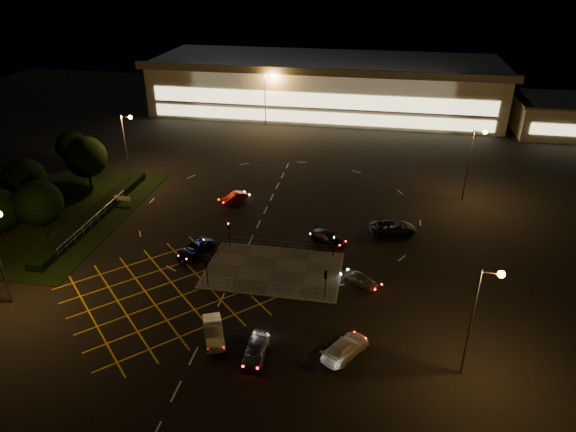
% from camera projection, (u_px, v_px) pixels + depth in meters
% --- Properties ---
extents(ground, '(180.00, 180.00, 0.00)m').
position_uv_depth(ground, '(260.00, 259.00, 57.03)').
color(ground, black).
rests_on(ground, ground).
extents(pedestrian_island, '(14.00, 9.00, 0.12)m').
position_uv_depth(pedestrian_island, '(274.00, 270.00, 54.93)').
color(pedestrian_island, '#4C4944').
rests_on(pedestrian_island, ground).
extents(grass_verge, '(18.00, 30.00, 0.08)m').
position_uv_depth(grass_verge, '(61.00, 214.00, 66.72)').
color(grass_verge, black).
rests_on(grass_verge, ground).
extents(hedge, '(2.00, 26.00, 1.00)m').
position_uv_depth(hedge, '(95.00, 214.00, 65.71)').
color(hedge, black).
rests_on(hedge, ground).
extents(supermarket, '(72.00, 26.50, 10.50)m').
position_uv_depth(supermarket, '(325.00, 85.00, 108.75)').
color(supermarket, beige).
rests_on(supermarket, ground).
extents(retail_unit_a, '(18.80, 14.80, 6.35)m').
position_uv_depth(retail_unit_a, '(566.00, 116.00, 95.41)').
color(retail_unit_a, beige).
rests_on(retail_unit_a, ground).
extents(streetlight_se, '(1.78, 0.56, 10.03)m').
position_uv_depth(streetlight_se, '(480.00, 308.00, 38.52)').
color(streetlight_se, slate).
rests_on(streetlight_se, ground).
extents(streetlight_nw, '(1.78, 0.56, 10.03)m').
position_uv_depth(streetlight_nw, '(127.00, 139.00, 73.51)').
color(streetlight_nw, slate).
rests_on(streetlight_nw, ground).
extents(streetlight_ne, '(1.78, 0.56, 10.03)m').
position_uv_depth(streetlight_ne, '(473.00, 155.00, 67.61)').
color(streetlight_ne, slate).
rests_on(streetlight_ne, ground).
extents(streetlight_far_left, '(1.78, 0.56, 10.03)m').
position_uv_depth(streetlight_far_left, '(267.00, 93.00, 97.50)').
color(streetlight_far_left, slate).
rests_on(streetlight_far_left, ground).
extents(streetlight_far_right, '(1.78, 0.56, 10.03)m').
position_uv_depth(streetlight_far_right, '(485.00, 100.00, 92.88)').
color(streetlight_far_right, slate).
rests_on(streetlight_far_right, ground).
extents(signal_sw, '(0.28, 0.30, 3.15)m').
position_uv_depth(signal_sw, '(206.00, 266.00, 51.34)').
color(signal_sw, black).
rests_on(signal_sw, pedestrian_island).
extents(signal_se, '(0.28, 0.30, 3.15)m').
position_uv_depth(signal_se, '(326.00, 279.00, 49.43)').
color(signal_se, black).
rests_on(signal_se, pedestrian_island).
extents(signal_nw, '(0.28, 0.30, 3.15)m').
position_uv_depth(signal_nw, '(229.00, 229.00, 58.32)').
color(signal_nw, black).
rests_on(signal_nw, pedestrian_island).
extents(signal_ne, '(0.28, 0.30, 3.15)m').
position_uv_depth(signal_ne, '(334.00, 238.00, 56.41)').
color(signal_ne, black).
rests_on(signal_ne, pedestrian_island).
extents(tree_b, '(5.40, 5.40, 7.35)m').
position_uv_depth(tree_b, '(25.00, 179.00, 65.24)').
color(tree_b, black).
rests_on(tree_b, ground).
extents(tree_c, '(5.76, 5.76, 7.84)m').
position_uv_depth(tree_c, '(86.00, 157.00, 71.46)').
color(tree_c, black).
rests_on(tree_c, ground).
extents(tree_d, '(4.68, 4.68, 6.37)m').
position_uv_depth(tree_d, '(71.00, 146.00, 78.09)').
color(tree_d, black).
rests_on(tree_d, ground).
extents(tree_e, '(5.40, 5.40, 7.35)m').
position_uv_depth(tree_e, '(39.00, 203.00, 59.04)').
color(tree_e, black).
rests_on(tree_e, ground).
extents(car_near_silver, '(1.83, 4.45, 1.51)m').
position_uv_depth(car_near_silver, '(256.00, 349.00, 43.01)').
color(car_near_silver, '#A4A6AB').
rests_on(car_near_silver, ground).
extents(car_queue_white, '(3.26, 4.81, 1.50)m').
position_uv_depth(car_queue_white, '(213.00, 331.00, 45.00)').
color(car_queue_white, silver).
rests_on(car_queue_white, ground).
extents(car_left_blue, '(3.94, 5.41, 1.37)m').
position_uv_depth(car_left_blue, '(195.00, 249.00, 57.60)').
color(car_left_blue, '#0B0D46').
rests_on(car_left_blue, ground).
extents(car_far_dkgrey, '(4.84, 3.88, 1.31)m').
position_uv_depth(car_far_dkgrey, '(328.00, 238.00, 59.97)').
color(car_far_dkgrey, black).
rests_on(car_far_dkgrey, ground).
extents(car_right_silver, '(3.87, 3.15, 1.24)m').
position_uv_depth(car_right_silver, '(361.00, 280.00, 52.36)').
color(car_right_silver, '#B6B7BE').
rests_on(car_right_silver, ground).
extents(car_circ_red, '(3.44, 3.66, 1.23)m').
position_uv_depth(car_circ_red, '(234.00, 197.00, 69.87)').
color(car_circ_red, maroon).
rests_on(car_circ_red, ground).
extents(car_east_grey, '(6.06, 3.99, 1.55)m').
position_uv_depth(car_east_grey, '(393.00, 228.00, 61.91)').
color(car_east_grey, black).
rests_on(car_east_grey, ground).
extents(car_approach_white, '(4.38, 5.29, 1.45)m').
position_uv_depth(car_approach_white, '(345.00, 347.00, 43.23)').
color(car_approach_white, silver).
rests_on(car_approach_white, ground).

